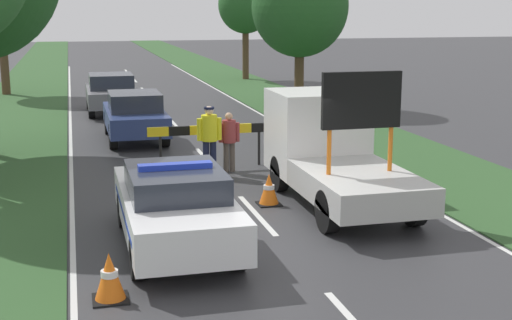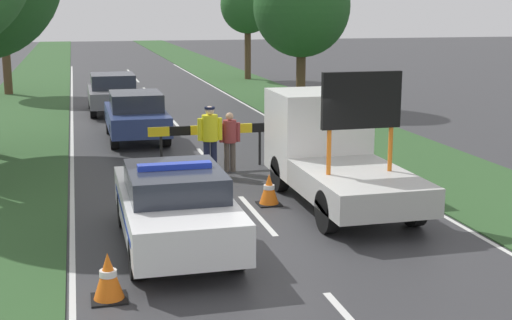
# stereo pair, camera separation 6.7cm
# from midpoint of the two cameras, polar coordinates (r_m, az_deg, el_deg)

# --- Properties ---
(ground_plane) EXTENTS (160.00, 160.00, 0.00)m
(ground_plane) POSITION_cam_midpoint_polar(r_m,az_deg,el_deg) (13.69, 1.52, -5.87)
(ground_plane) COLOR #333335
(lane_markings) EXTENTS (7.55, 58.70, 0.01)m
(lane_markings) POSITION_cam_midpoint_polar(r_m,az_deg,el_deg) (24.54, -5.71, 2.17)
(lane_markings) COLOR silver
(lane_markings) RESTS_ON ground
(grass_verge_left) EXTENTS (3.71, 120.00, 0.03)m
(grass_verge_left) POSITION_cam_midpoint_polar(r_m,az_deg,el_deg) (32.86, -17.87, 4.19)
(grass_verge_left) COLOR #2D5128
(grass_verge_left) RESTS_ON ground
(grass_verge_right) EXTENTS (3.71, 120.00, 0.03)m
(grass_verge_right) POSITION_cam_midpoint_polar(r_m,az_deg,el_deg) (34.07, 1.60, 5.04)
(grass_verge_right) COLOR #2D5128
(grass_verge_right) RESTS_ON ground
(police_car) EXTENTS (1.86, 4.71, 1.56)m
(police_car) POSITION_cam_midpoint_polar(r_m,az_deg,el_deg) (12.83, -6.39, -3.61)
(police_car) COLOR white
(police_car) RESTS_ON ground
(work_truck) EXTENTS (2.04, 5.20, 3.00)m
(work_truck) POSITION_cam_midpoint_polar(r_m,az_deg,el_deg) (15.93, 6.10, 0.88)
(work_truck) COLOR white
(work_truck) RESTS_ON ground
(road_barrier) EXTENTS (3.35, 0.08, 1.16)m
(road_barrier) POSITION_cam_midpoint_polar(r_m,az_deg,el_deg) (19.03, -3.51, 2.24)
(road_barrier) COLOR black
(road_barrier) RESTS_ON ground
(police_officer) EXTENTS (0.64, 0.41, 1.78)m
(police_officer) POSITION_cam_midpoint_polar(r_m,az_deg,el_deg) (18.19, -3.60, 2.08)
(police_officer) COLOR #191E38
(police_officer) RESTS_ON ground
(pedestrian_civilian) EXTENTS (0.56, 0.36, 1.56)m
(pedestrian_civilian) POSITION_cam_midpoint_polar(r_m,az_deg,el_deg) (18.54, -2.02, 1.84)
(pedestrian_civilian) COLOR brown
(pedestrian_civilian) RESTS_ON ground
(traffic_cone_near_police) EXTENTS (0.53, 0.53, 0.73)m
(traffic_cone_near_police) POSITION_cam_midpoint_polar(r_m,az_deg,el_deg) (10.80, -11.56, -9.13)
(traffic_cone_near_police) COLOR black
(traffic_cone_near_police) RESTS_ON ground
(traffic_cone_centre_front) EXTENTS (0.50, 0.50, 0.69)m
(traffic_cone_centre_front) POSITION_cam_midpoint_polar(r_m,az_deg,el_deg) (15.53, 1.17, -2.36)
(traffic_cone_centre_front) COLOR black
(traffic_cone_centre_front) RESTS_ON ground
(queued_car_hatch_blue) EXTENTS (1.81, 4.39, 1.56)m
(queued_car_hatch_blue) POSITION_cam_midpoint_polar(r_m,az_deg,el_deg) (23.33, -9.49, 3.56)
(queued_car_hatch_blue) COLOR navy
(queued_car_hatch_blue) RESTS_ON ground
(queued_car_suv_grey) EXTENTS (1.94, 4.46, 1.59)m
(queued_car_suv_grey) POSITION_cam_midpoint_polar(r_m,az_deg,el_deg) (29.71, -11.30, 5.33)
(queued_car_suv_grey) COLOR slate
(queued_car_suv_grey) RESTS_ON ground
(roadside_tree_mid_left) EXTENTS (3.18, 3.18, 6.03)m
(roadside_tree_mid_left) POSITION_cam_midpoint_polar(r_m,az_deg,el_deg) (42.49, -0.63, 12.28)
(roadside_tree_mid_left) COLOR #4C3823
(roadside_tree_mid_left) RESTS_ON ground
(roadside_tree_far_left) EXTENTS (4.05, 4.05, 6.40)m
(roadside_tree_far_left) POSITION_cam_midpoint_polar(r_m,az_deg,el_deg) (30.39, 3.74, 12.17)
(roadside_tree_far_left) COLOR #4C3823
(roadside_tree_far_left) RESTS_ON ground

